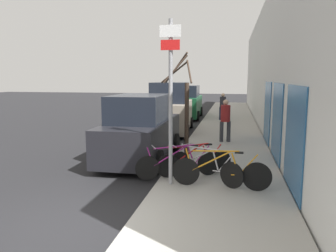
# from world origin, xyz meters

# --- Properties ---
(ground_plane) EXTENTS (80.00, 80.00, 0.00)m
(ground_plane) POSITION_xyz_m (0.00, 11.20, 0.00)
(ground_plane) COLOR black
(sidewalk_curb) EXTENTS (3.20, 32.00, 0.15)m
(sidewalk_curb) POSITION_xyz_m (2.60, 14.00, 0.07)
(sidewalk_curb) COLOR #9E9B93
(sidewalk_curb) RESTS_ON ground
(building_facade) EXTENTS (0.23, 32.00, 6.50)m
(building_facade) POSITION_xyz_m (4.35, 13.90, 3.23)
(building_facade) COLOR silver
(building_facade) RESTS_ON ground
(signpost) EXTENTS (0.50, 0.12, 3.98)m
(signpost) POSITION_xyz_m (1.37, 2.50, 2.32)
(signpost) COLOR #939399
(signpost) RESTS_ON sidewalk_curb
(bicycle_0) EXTENTS (2.37, 0.44, 0.94)m
(bicycle_0) POSITION_xyz_m (2.60, 2.45, 0.55)
(bicycle_0) COLOR black
(bicycle_0) RESTS_ON sidewalk_curb
(bicycle_1) EXTENTS (1.89, 1.23, 0.89)m
(bicycle_1) POSITION_xyz_m (2.19, 2.91, 0.53)
(bicycle_1) COLOR black
(bicycle_1) RESTS_ON sidewalk_curb
(bicycle_2) EXTENTS (2.11, 1.06, 0.88)m
(bicycle_2) POSITION_xyz_m (1.49, 3.07, 0.53)
(bicycle_2) COLOR black
(bicycle_2) RESTS_ON sidewalk_curb
(bicycle_3) EXTENTS (1.90, 1.11, 0.86)m
(bicycle_3) POSITION_xyz_m (1.88, 3.40, 0.52)
(bicycle_3) COLOR black
(bicycle_3) RESTS_ON sidewalk_curb
(parked_car_0) EXTENTS (2.07, 4.66, 2.20)m
(parked_car_0) POSITION_xyz_m (-0.18, 5.31, 1.00)
(parked_car_0) COLOR black
(parked_car_0) RESTS_ON ground
(parked_car_1) EXTENTS (2.31, 4.65, 2.53)m
(parked_car_1) POSITION_xyz_m (-0.26, 11.01, 1.13)
(parked_car_1) COLOR gray
(parked_car_1) RESTS_ON ground
(parked_car_2) EXTENTS (2.13, 4.56, 2.24)m
(parked_car_2) POSITION_xyz_m (-0.31, 16.98, 1.03)
(parked_car_2) COLOR #144728
(parked_car_2) RESTS_ON ground
(pedestrian_near) EXTENTS (0.44, 0.39, 1.74)m
(pedestrian_near) POSITION_xyz_m (2.56, 8.27, 1.15)
(pedestrian_near) COLOR #333338
(pedestrian_near) RESTS_ON sidewalk_curb
(pedestrian_far) EXTENTS (0.43, 0.37, 1.66)m
(pedestrian_far) POSITION_xyz_m (2.23, 15.23, 1.11)
(pedestrian_far) COLOR #1E2338
(pedestrian_far) RESTS_ON sidewalk_curb
(street_tree) EXTENTS (1.22, 1.30, 3.45)m
(street_tree) POSITION_xyz_m (1.26, 5.59, 1.77)
(street_tree) COLOR #3D2D23
(street_tree) RESTS_ON sidewalk_curb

